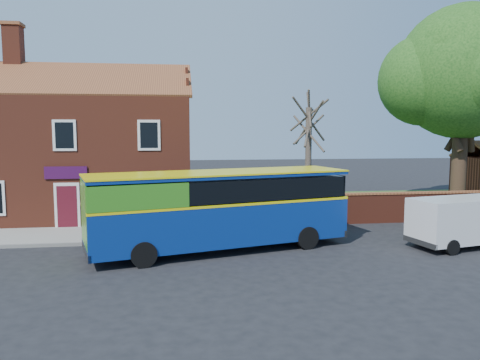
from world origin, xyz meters
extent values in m
plane|color=black|center=(0.00, 0.00, 0.00)|extent=(120.00, 120.00, 0.00)
cube|color=gray|center=(-7.00, 5.75, 0.06)|extent=(18.00, 3.50, 0.12)
cube|color=slate|center=(-7.00, 4.00, 0.07)|extent=(18.00, 0.15, 0.14)
cube|color=#426B28|center=(13.00, 13.00, 0.02)|extent=(26.00, 12.00, 0.04)
cube|color=maroon|center=(-7.00, 11.50, 3.25)|extent=(12.00, 8.00, 6.50)
cube|color=brown|center=(-7.00, 9.50, 7.50)|extent=(12.30, 4.08, 2.16)
cube|color=brown|center=(-7.00, 13.50, 7.50)|extent=(12.30, 4.08, 2.16)
cube|color=maroon|center=(-10.40, 11.50, 9.40)|extent=(0.90, 0.90, 2.20)
cube|color=black|center=(-7.00, 7.47, 4.60)|extent=(1.10, 0.06, 1.50)
cube|color=#4C0F19|center=(-7.00, 7.45, 1.10)|extent=(0.95, 0.04, 2.10)
cube|color=silver|center=(-7.00, 7.47, 1.15)|extent=(1.20, 0.06, 2.30)
cube|color=#350C35|center=(-7.00, 7.44, 2.80)|extent=(2.00, 0.06, 0.60)
cube|color=maroon|center=(13.00, 7.00, 0.75)|extent=(22.00, 0.30, 1.50)
cube|color=brown|center=(13.00, 7.00, 1.55)|extent=(22.00, 0.38, 0.10)
cube|color=navy|center=(0.04, 2.51, 1.20)|extent=(10.77, 5.24, 1.66)
cube|color=yellow|center=(0.04, 2.51, 2.03)|extent=(10.79, 5.27, 0.10)
cube|color=black|center=(0.04, 2.51, 2.53)|extent=(10.37, 5.15, 0.83)
cube|color=#388B1E|center=(-3.29, 1.61, 2.53)|extent=(4.12, 3.49, 0.89)
cube|color=navy|center=(0.04, 2.51, 3.09)|extent=(10.77, 5.24, 0.14)
cube|color=yellow|center=(0.04, 2.51, 3.17)|extent=(10.82, 5.29, 0.06)
cylinder|color=black|center=(-2.87, 0.45, 0.47)|extent=(0.98, 0.52, 0.94)
cylinder|color=black|center=(-3.51, 2.82, 0.47)|extent=(0.98, 0.52, 0.94)
cylinder|color=black|center=(3.59, 2.19, 0.47)|extent=(0.98, 0.52, 0.94)
cylinder|color=black|center=(2.95, 4.56, 0.47)|extent=(0.98, 0.52, 0.94)
cube|color=silver|center=(10.21, 1.70, 1.17)|extent=(4.95, 2.79, 1.77)
cylinder|color=black|center=(8.93, 0.54, 0.31)|extent=(0.65, 0.34, 0.62)
cylinder|color=black|center=(8.56, 2.25, 0.31)|extent=(0.65, 0.34, 0.62)
cylinder|color=black|center=(11.48, 2.87, 0.31)|extent=(0.65, 0.34, 0.62)
cylinder|color=black|center=(15.46, 10.47, 2.55)|extent=(0.89, 0.89, 5.10)
sphere|color=#458027|center=(15.46, 10.47, 8.31)|extent=(7.98, 7.98, 7.98)
sphere|color=#458027|center=(13.35, 11.13, 7.87)|extent=(5.54, 5.54, 5.54)
cylinder|color=#4C4238|center=(5.55, 9.07, 3.04)|extent=(0.35, 0.35, 6.08)
cylinder|color=#4C4238|center=(5.55, 9.07, 5.22)|extent=(0.36, 2.97, 2.39)
cylinder|color=#4C4238|center=(5.55, 9.07, 5.00)|extent=(1.55, 2.19, 2.19)
cylinder|color=#4C4238|center=(5.55, 9.07, 5.43)|extent=(2.49, 1.14, 2.42)
camera|label=1|loc=(-1.65, -16.01, 4.86)|focal=35.00mm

